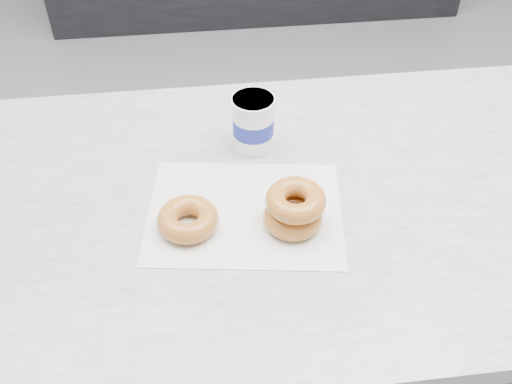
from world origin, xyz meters
TOP-DOWN VIEW (x-y plane):
  - ground at (0.00, 0.00)m, footprint 5.00×5.00m
  - counter at (0.00, -0.60)m, footprint 3.06×0.76m
  - wax_paper at (-0.35, -0.63)m, footprint 0.37×0.31m
  - donut_single at (-0.45, -0.66)m, footprint 0.14×0.14m
  - donut_stack at (-0.27, -0.67)m, footprint 0.11×0.11m
  - coffee_cup at (-0.31, -0.45)m, footprint 0.09×0.09m

SIDE VIEW (x-z plane):
  - ground at x=0.00m, z-range 0.00..0.00m
  - counter at x=0.00m, z-range 0.00..0.90m
  - wax_paper at x=-0.35m, z-range 0.90..0.90m
  - donut_single at x=-0.45m, z-range 0.90..0.94m
  - donut_stack at x=-0.27m, z-range 0.90..0.97m
  - coffee_cup at x=-0.31m, z-range 0.90..1.02m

